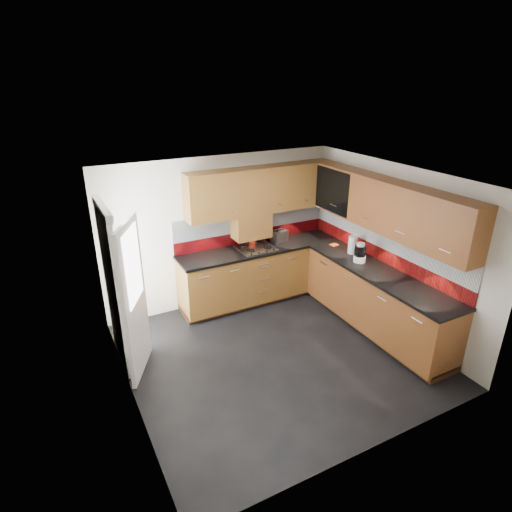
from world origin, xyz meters
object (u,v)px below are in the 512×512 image
gas_hob (256,248)px  toaster (279,236)px  food_processor (360,253)px  utensil_pot (253,238)px

gas_hob → toaster: 0.51m
gas_hob → toaster: size_ratio=1.92×
gas_hob → food_processor: 1.62m
gas_hob → utensil_pot: 0.25m
utensil_pot → food_processor: size_ratio=1.47×
food_processor → utensil_pot: bearing=127.4°
utensil_pot → toaster: (0.43, -0.12, -0.00)m
utensil_pot → food_processor: bearing=-52.6°
utensil_pot → food_processor: utensil_pot is taller
toaster → food_processor: (0.63, -1.27, 0.04)m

